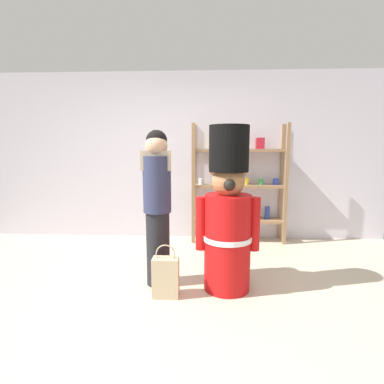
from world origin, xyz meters
The scene contains 6 objects.
ground_plane centered at (0.00, 0.00, 0.00)m, with size 6.40×6.40×0.00m, color beige.
back_wall centered at (0.00, 2.20, 1.30)m, with size 6.40×0.12×2.60m, color silver.
merchandise_shelf centered at (0.88, 1.98, 0.89)m, with size 1.42×0.35×1.80m.
teddy_bear_guard centered at (0.61, 0.34, 0.76)m, with size 0.64×0.49×1.66m.
person_shopper centered at (-0.12, 0.42, 0.88)m, with size 0.30×0.29×1.62m.
shopping_bag centered at (0.00, 0.13, 0.20)m, with size 0.25×0.15×0.53m.
Camera 1 is at (0.39, -2.62, 1.44)m, focal length 28.15 mm.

